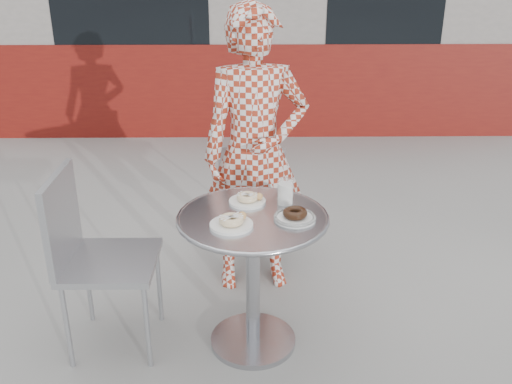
{
  "coord_description": "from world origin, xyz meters",
  "views": [
    {
      "loc": [
        -0.0,
        -2.43,
        1.93
      ],
      "look_at": [
        0.03,
        0.16,
        0.81
      ],
      "focal_mm": 40.0,
      "sensor_mm": 36.0,
      "label": 1
    }
  ],
  "objects_px": {
    "chair_far": "(255,223)",
    "plate_far": "(248,199)",
    "plate_checker": "(295,216)",
    "seated_person": "(255,154)",
    "bistro_table": "(253,249)",
    "chair_left": "(112,294)",
    "milk_cup": "(285,192)",
    "plate_near": "(232,222)"
  },
  "relations": [
    {
      "from": "chair_left",
      "to": "plate_near",
      "type": "distance_m",
      "value": 0.8
    },
    {
      "from": "chair_far",
      "to": "plate_far",
      "type": "bearing_deg",
      "value": 92.97
    },
    {
      "from": "chair_left",
      "to": "milk_cup",
      "type": "distance_m",
      "value": 1.03
    },
    {
      "from": "chair_far",
      "to": "seated_person",
      "type": "height_order",
      "value": "seated_person"
    },
    {
      "from": "chair_left",
      "to": "plate_far",
      "type": "xyz_separation_m",
      "value": [
        0.7,
        0.14,
        0.47
      ]
    },
    {
      "from": "bistro_table",
      "to": "milk_cup",
      "type": "distance_m",
      "value": 0.32
    },
    {
      "from": "milk_cup",
      "to": "chair_far",
      "type": "bearing_deg",
      "value": 100.77
    },
    {
      "from": "bistro_table",
      "to": "chair_left",
      "type": "xyz_separation_m",
      "value": [
        -0.72,
        0.02,
        -0.27
      ]
    },
    {
      "from": "chair_far",
      "to": "chair_left",
      "type": "xyz_separation_m",
      "value": [
        -0.74,
        -0.88,
        0.03
      ]
    },
    {
      "from": "plate_checker",
      "to": "chair_left",
      "type": "bearing_deg",
      "value": 176.3
    },
    {
      "from": "bistro_table",
      "to": "chair_far",
      "type": "distance_m",
      "value": 0.95
    },
    {
      "from": "chair_left",
      "to": "seated_person",
      "type": "height_order",
      "value": "seated_person"
    },
    {
      "from": "seated_person",
      "to": "plate_checker",
      "type": "relative_size",
      "value": 8.29
    },
    {
      "from": "plate_far",
      "to": "plate_checker",
      "type": "xyz_separation_m",
      "value": [
        0.22,
        -0.19,
        -0.0
      ]
    },
    {
      "from": "chair_far",
      "to": "seated_person",
      "type": "xyz_separation_m",
      "value": [
        0.0,
        -0.27,
        0.58
      ]
    },
    {
      "from": "chair_left",
      "to": "milk_cup",
      "type": "relative_size",
      "value": 7.32
    },
    {
      "from": "plate_far",
      "to": "milk_cup",
      "type": "distance_m",
      "value": 0.19
    },
    {
      "from": "seated_person",
      "to": "bistro_table",
      "type": "bearing_deg",
      "value": -99.21
    },
    {
      "from": "chair_left",
      "to": "seated_person",
      "type": "bearing_deg",
      "value": -50.26
    },
    {
      "from": "plate_far",
      "to": "chair_far",
      "type": "bearing_deg",
      "value": 86.75
    },
    {
      "from": "chair_left",
      "to": "plate_far",
      "type": "distance_m",
      "value": 0.86
    },
    {
      "from": "plate_checker",
      "to": "milk_cup",
      "type": "height_order",
      "value": "milk_cup"
    },
    {
      "from": "chair_left",
      "to": "milk_cup",
      "type": "height_order",
      "value": "chair_left"
    },
    {
      "from": "chair_far",
      "to": "milk_cup",
      "type": "height_order",
      "value": "milk_cup"
    },
    {
      "from": "plate_near",
      "to": "plate_checker",
      "type": "distance_m",
      "value": 0.3
    },
    {
      "from": "seated_person",
      "to": "plate_far",
      "type": "xyz_separation_m",
      "value": [
        -0.04,
        -0.48,
        -0.07
      ]
    },
    {
      "from": "plate_checker",
      "to": "bistro_table",
      "type": "bearing_deg",
      "value": 168.57
    },
    {
      "from": "seated_person",
      "to": "plate_far",
      "type": "distance_m",
      "value": 0.48
    },
    {
      "from": "chair_far",
      "to": "bistro_table",
      "type": "bearing_deg",
      "value": 94.98
    },
    {
      "from": "seated_person",
      "to": "milk_cup",
      "type": "distance_m",
      "value": 0.51
    },
    {
      "from": "seated_person",
      "to": "plate_near",
      "type": "xyz_separation_m",
      "value": [
        -0.12,
        -0.74,
        -0.07
      ]
    },
    {
      "from": "seated_person",
      "to": "plate_checker",
      "type": "bearing_deg",
      "value": -82.45
    },
    {
      "from": "plate_checker",
      "to": "plate_far",
      "type": "bearing_deg",
      "value": 138.68
    },
    {
      "from": "seated_person",
      "to": "milk_cup",
      "type": "relative_size",
      "value": 12.88
    },
    {
      "from": "chair_far",
      "to": "plate_far",
      "type": "distance_m",
      "value": 0.9
    },
    {
      "from": "chair_far",
      "to": "plate_near",
      "type": "height_order",
      "value": "chair_far"
    },
    {
      "from": "plate_far",
      "to": "plate_checker",
      "type": "height_order",
      "value": "plate_checker"
    },
    {
      "from": "plate_far",
      "to": "plate_near",
      "type": "relative_size",
      "value": 0.92
    },
    {
      "from": "chair_far",
      "to": "seated_person",
      "type": "bearing_deg",
      "value": 96.25
    },
    {
      "from": "chair_left",
      "to": "plate_checker",
      "type": "distance_m",
      "value": 1.04
    },
    {
      "from": "milk_cup",
      "to": "chair_left",
      "type": "bearing_deg",
      "value": -172.28
    },
    {
      "from": "chair_far",
      "to": "plate_far",
      "type": "relative_size",
      "value": 4.53
    }
  ]
}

